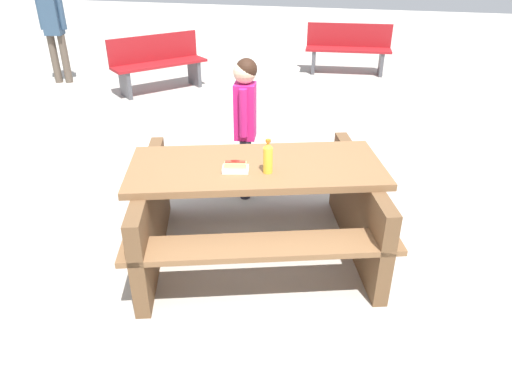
{
  "coord_description": "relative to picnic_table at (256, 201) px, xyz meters",
  "views": [
    {
      "loc": [
        -0.74,
        2.92,
        2.16
      ],
      "look_at": [
        0.0,
        0.0,
        0.52
      ],
      "focal_mm": 32.71,
      "sensor_mm": 36.0,
      "label": 1
    }
  ],
  "objects": [
    {
      "name": "ground_plane",
      "position": [
        0.0,
        0.0,
        -0.44
      ],
      "size": [
        30.0,
        30.0,
        0.0
      ],
      "primitive_type": "plane",
      "color": "#B7B2A8",
      "rests_on": "ground"
    },
    {
      "name": "picnic_table",
      "position": [
        0.0,
        0.0,
        0.0
      ],
      "size": [
        2.15,
        1.89,
        0.75
      ],
      "color": "brown",
      "rests_on": "ground"
    },
    {
      "name": "bystander_adult",
      "position": [
        4.4,
        -3.98,
        0.67
      ],
      "size": [
        0.42,
        0.3,
        1.74
      ],
      "color": "brown",
      "rests_on": "ground"
    },
    {
      "name": "park_bench_near",
      "position": [
        -0.24,
        -5.82,
        0.0
      ],
      "size": [
        1.53,
        0.54,
        0.85
      ],
      "color": "maroon",
      "rests_on": "ground"
    },
    {
      "name": "soda_bottle",
      "position": [
        -0.11,
        0.11,
        0.42
      ],
      "size": [
        0.07,
        0.07,
        0.24
      ],
      "color": "yellow",
      "rests_on": "picnic_table"
    },
    {
      "name": "park_bench_mid",
      "position": [
        2.6,
        -3.95,
        0.0
      ],
      "size": [
        1.28,
        1.4,
        0.85
      ],
      "color": "maroon",
      "rests_on": "ground"
    },
    {
      "name": "hotdog_tray",
      "position": [
        0.11,
        0.14,
        0.34
      ],
      "size": [
        0.2,
        0.15,
        0.08
      ],
      "color": "white",
      "rests_on": "picnic_table"
    },
    {
      "name": "child_in_coat",
      "position": [
        0.32,
        -0.87,
        0.38
      ],
      "size": [
        0.21,
        0.32,
        1.29
      ],
      "color": "#262633",
      "rests_on": "ground"
    }
  ]
}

